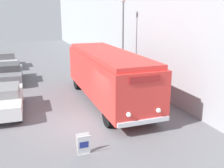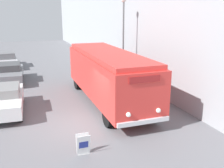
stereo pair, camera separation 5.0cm
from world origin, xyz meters
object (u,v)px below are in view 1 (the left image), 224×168
(parked_car_near, at_px, (5,99))
(parked_car_far, at_px, (6,60))
(streetlamp, at_px, (123,29))
(vintage_bus, at_px, (108,74))
(parked_car_mid, at_px, (10,73))
(sign_board, at_px, (84,145))

(parked_car_near, height_order, parked_car_far, parked_car_far)
(streetlamp, bearing_deg, vintage_bus, -124.91)
(vintage_bus, bearing_deg, parked_car_far, 114.75)
(vintage_bus, xyz_separation_m, parked_car_far, (-6.06, 13.14, -1.02))
(parked_car_mid, bearing_deg, sign_board, -75.09)
(streetlamp, height_order, parked_car_far, streetlamp)
(vintage_bus, relative_size, sign_board, 11.82)
(sign_board, distance_m, parked_car_near, 6.41)
(sign_board, xyz_separation_m, parked_car_far, (-3.17, 18.58, 0.36))
(parked_car_mid, bearing_deg, vintage_bus, -48.64)
(sign_board, height_order, parked_car_mid, parked_car_mid)
(vintage_bus, distance_m, streetlamp, 4.69)
(parked_car_near, bearing_deg, parked_car_mid, 91.10)
(streetlamp, xyz_separation_m, parked_car_mid, (-7.99, 3.63, -3.35))
(parked_car_far, bearing_deg, sign_board, -83.59)
(parked_car_mid, relative_size, parked_car_far, 0.99)
(vintage_bus, relative_size, parked_car_mid, 2.07)
(sign_board, bearing_deg, vintage_bus, 62.09)
(vintage_bus, height_order, parked_car_far, vintage_bus)
(vintage_bus, distance_m, parked_car_mid, 9.04)
(vintage_bus, bearing_deg, streetlamp, 55.09)
(streetlamp, xyz_separation_m, parked_car_far, (-8.39, 9.80, -3.36))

